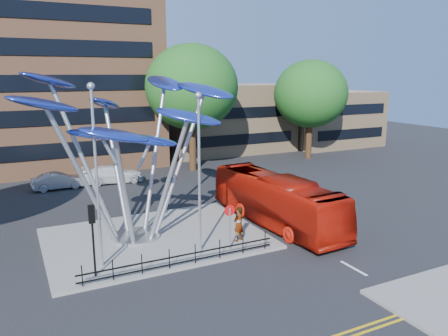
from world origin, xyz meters
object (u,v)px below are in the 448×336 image
no_entry_sign_island (230,219)px  red_bus (276,200)px  traffic_light_island (92,225)px  tree_far (311,94)px  parked_car_mid (59,181)px  leaf_sculpture (128,119)px  tree_right (192,87)px  pedestrian (239,224)px  street_lamp_right (199,159)px  parked_car_right (113,174)px  street_lamp_left (96,161)px

no_entry_sign_island → red_bus: (4.60, 2.62, -0.25)m
traffic_light_island → no_entry_sign_island: 7.05m
red_bus → traffic_light_island: bearing=-169.7°
tree_far → parked_car_mid: (-26.64, -1.72, -6.42)m
leaf_sculpture → traffic_light_island: bearing=-125.0°
leaf_sculpture → parked_car_mid: size_ratio=3.05×
tree_right → parked_car_mid: tree_right is taller
tree_right → pedestrian: size_ratio=6.16×
traffic_light_island → parked_car_mid: 17.89m
tree_far → street_lamp_right: 28.76m
red_bus → parked_car_right: 16.71m
street_lamp_right → parked_car_right: street_lamp_right is taller
tree_far → red_bus: bearing=-132.4°
tree_right → tree_far: size_ratio=1.12×
parked_car_mid → street_lamp_left: bearing=178.0°
red_bus → pedestrian: size_ratio=5.72×
pedestrian → street_lamp_right: bearing=-14.3°
tree_far → street_lamp_left: (-26.50, -18.50, -1.75)m
tree_right → pedestrian: tree_right is taller
pedestrian → traffic_light_island: bearing=-16.5°
street_lamp_left → red_bus: (11.10, 1.64, -3.79)m
traffic_light_island → tree_right: bearing=56.3°
tree_right → no_entry_sign_island: tree_right is taller
tree_right → no_entry_sign_island: (-6.00, -19.48, -6.22)m
tree_right → traffic_light_island: tree_right is taller
tree_right → tree_far: bearing=0.0°
street_lamp_right → no_entry_sign_island: (1.50, -0.48, -3.28)m
tree_far → no_entry_sign_island: (-20.00, -19.48, -5.29)m
pedestrian → parked_car_mid: 18.56m
tree_right → street_lamp_right: (-7.50, -19.00, -2.94)m
parked_car_mid → no_entry_sign_island: bearing=-161.9°
traffic_light_island → red_bus: (11.60, 2.64, -1.05)m
street_lamp_left → pedestrian: (7.50, -0.13, -4.22)m
leaf_sculpture → pedestrian: size_ratio=6.47×
tree_right → no_entry_sign_island: size_ratio=4.94×
red_bus → tree_right: bearing=82.7°
parked_car_right → pedestrian: bearing=-165.2°
tree_right → street_lamp_left: 22.49m
tree_far → tree_right: bearing=-180.0°
tree_far → no_entry_sign_island: size_ratio=4.41×
tree_right → no_entry_sign_island: 21.31m
street_lamp_left → parked_car_mid: 17.42m
traffic_light_island → parked_car_mid: (0.36, 17.78, -1.93)m
tree_far → leaf_sculpture: (-24.07, -15.32, -0.23)m
tree_far → street_lamp_right: size_ratio=1.30×
red_bus → parked_car_mid: 18.88m
leaf_sculpture → parked_car_right: bearing=82.0°
pedestrian → street_lamp_left: bearing=-23.7°
pedestrian → parked_car_right: size_ratio=0.38×
street_lamp_left → street_lamp_right: (5.00, -0.50, -0.26)m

